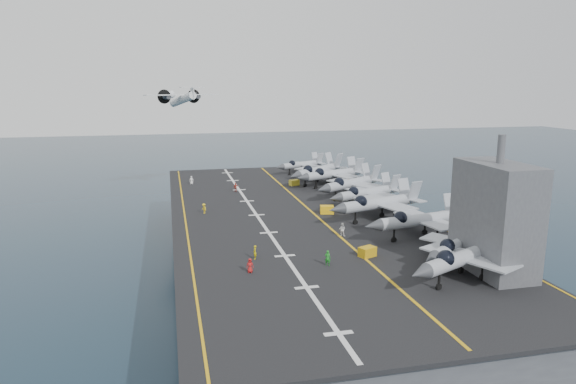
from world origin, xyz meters
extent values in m
plane|color=#142135|center=(0.00, 0.00, 0.00)|extent=(500.00, 500.00, 0.00)
cube|color=#56595E|center=(0.00, 0.00, 5.00)|extent=(36.00, 90.00, 10.00)
cube|color=black|center=(0.00, 0.00, 10.20)|extent=(38.00, 92.00, 0.40)
cube|color=gold|center=(3.00, 0.00, 10.42)|extent=(0.35, 90.00, 0.02)
cube|color=silver|center=(-6.00, 0.00, 10.42)|extent=(0.50, 90.00, 0.02)
cube|color=gold|center=(-17.00, 0.00, 10.42)|extent=(0.25, 90.00, 0.02)
cube|color=gold|center=(18.50, 0.00, 10.42)|extent=(0.25, 90.00, 0.02)
imported|color=#B21919|center=(-10.90, -24.48, 11.20)|extent=(1.07, 0.81, 1.60)
imported|color=#CAB609|center=(-9.66, -20.28, 11.23)|extent=(0.79, 1.07, 1.66)
imported|color=yellow|center=(-13.94, 2.99, 11.20)|extent=(1.05, 1.16, 1.61)
imported|color=#C43A2A|center=(-6.83, 18.71, 11.24)|extent=(1.14, 0.89, 1.69)
imported|color=white|center=(-14.71, 28.07, 11.24)|extent=(1.13, 0.87, 1.68)
imported|color=#1B8421|center=(-2.02, -24.32, 11.30)|extent=(1.30, 1.16, 1.81)
imported|color=silver|center=(3.37, -13.75, 11.32)|extent=(1.33, 1.22, 1.85)
camera|label=1|loc=(-18.91, -76.97, 30.58)|focal=32.00mm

